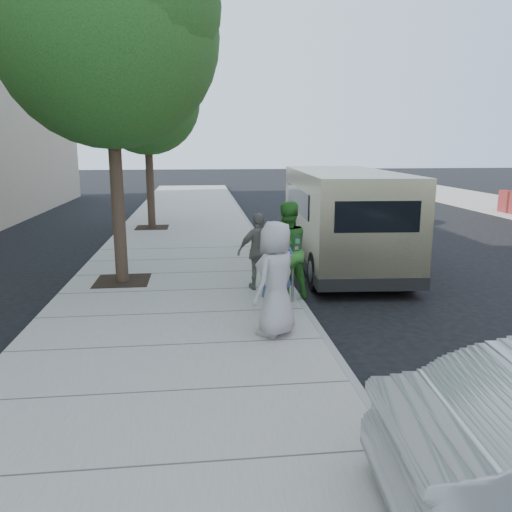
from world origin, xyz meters
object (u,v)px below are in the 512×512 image
tree_far (147,96)px  person_striped_polo (259,251)px  person_gray_shirt (276,279)px  van (341,216)px  parking_meter (293,254)px  person_officer (276,268)px  person_green_shirt (286,251)px  tree_near (110,26)px

tree_far → person_striped_polo: tree_far is taller
person_gray_shirt → van: bearing=-164.1°
parking_meter → person_striped_polo: bearing=123.4°
tree_far → person_officer: 11.36m
van → person_striped_polo: (-2.47, -2.44, -0.37)m
parking_meter → person_gray_shirt: 1.73m
person_green_shirt → tree_far: bearing=-87.7°
tree_near → person_striped_polo: bearing=-18.2°
person_green_shirt → person_gray_shirt: bearing=57.5°
tree_far → parking_meter: 10.89m
person_green_shirt → person_gray_shirt: size_ratio=1.05×
person_gray_shirt → person_green_shirt: bearing=-152.5°
person_officer → person_striped_polo: bearing=94.9°
tree_far → person_striped_polo: (2.98, -8.58, -3.91)m
van → person_striped_polo: 3.49m
tree_near → parking_meter: (3.50, -2.00, -4.43)m
tree_far → person_officer: size_ratio=3.81×
person_officer → person_gray_shirt: person_gray_shirt is taller
van → person_striped_polo: size_ratio=4.22×
van → person_green_shirt: (-2.03, -3.23, -0.21)m
tree_far → person_striped_polo: 9.89m
person_gray_shirt → person_striped_polo: person_gray_shirt is taller
parking_meter → van: 3.97m
tree_near → person_officer: (3.08, -2.63, -4.55)m
tree_far → van: tree_far is taller
person_green_shirt → person_gray_shirt: person_green_shirt is taller
van → person_green_shirt: bearing=-118.6°
van → person_green_shirt: 3.82m
person_striped_polo → person_gray_shirt: bearing=77.5°
parking_meter → person_gray_shirt: person_gray_shirt is taller
tree_far → person_green_shirt: 10.65m
van → person_gray_shirt: (-2.53, -5.09, -0.26)m
parking_meter → person_gray_shirt: size_ratio=0.72×
parking_meter → person_gray_shirt: bearing=-103.5°
parking_meter → van: size_ratio=0.19×
van → person_gray_shirt: van is taller
tree_far → parking_meter: (3.50, -9.60, -3.77)m
tree_near → person_green_shirt: (3.41, -1.77, -4.41)m
person_officer → person_gray_shirt: size_ratio=0.91×
van → parking_meter: bearing=-115.7°
tree_near → person_gray_shirt: 6.45m
tree_near → person_officer: tree_near is taller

